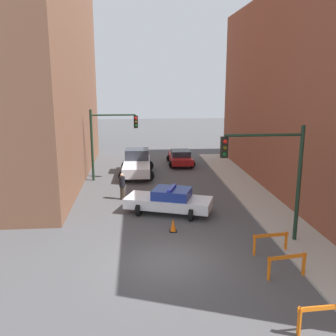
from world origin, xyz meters
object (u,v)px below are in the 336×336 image
(white_truck, at_px, (137,163))
(barrier_front, at_px, (323,314))
(barrier_back, at_px, (271,240))
(parked_car_near, at_px, (180,157))
(barrier_mid, at_px, (287,262))
(traffic_light_far, at_px, (107,135))
(traffic_cone, at_px, (173,225))
(pedestrian_crossing, at_px, (122,186))
(police_car, at_px, (169,200))
(traffic_light_near, at_px, (274,167))

(white_truck, relative_size, barrier_front, 3.41)
(barrier_back, bearing_deg, barrier_front, -93.53)
(parked_car_near, xyz_separation_m, barrier_mid, (1.63, -19.62, -0.06))
(traffic_light_far, bearing_deg, traffic_cone, -69.44)
(traffic_light_far, height_order, barrier_mid, traffic_light_far)
(pedestrian_crossing, xyz_separation_m, barrier_mid, (6.38, -10.10, -0.24))
(barrier_mid, bearing_deg, white_truck, 108.44)
(parked_car_near, distance_m, barrier_mid, 19.68)
(police_car, xyz_separation_m, barrier_front, (3.49, -10.55, -0.11))
(traffic_light_far, height_order, police_car, traffic_light_far)
(traffic_cone, bearing_deg, parked_car_near, 81.85)
(police_car, relative_size, traffic_cone, 7.70)
(parked_car_near, height_order, pedestrian_crossing, pedestrian_crossing)
(traffic_light_near, distance_m, white_truck, 14.73)
(white_truck, relative_size, barrier_mid, 3.44)
(traffic_light_far, xyz_separation_m, police_car, (3.86, -7.49, -2.67))
(traffic_light_near, bearing_deg, traffic_light_far, 124.24)
(barrier_front, bearing_deg, white_truck, 105.01)
(parked_car_near, xyz_separation_m, barrier_front, (1.41, -22.78, -0.06))
(barrier_mid, bearing_deg, police_car, 116.65)
(pedestrian_crossing, distance_m, barrier_front, 14.63)
(barrier_back, height_order, traffic_cone, barrier_back)
(parked_car_near, distance_m, pedestrian_crossing, 10.63)
(police_car, bearing_deg, barrier_front, -142.12)
(traffic_light_near, distance_m, traffic_cone, 5.56)
(traffic_cone, bearing_deg, traffic_light_near, -21.36)
(traffic_light_near, bearing_deg, barrier_front, -96.26)
(traffic_light_far, bearing_deg, police_car, -62.76)
(traffic_light_near, relative_size, police_car, 1.03)
(police_car, relative_size, barrier_front, 3.16)
(traffic_light_far, relative_size, parked_car_near, 1.20)
(traffic_light_far, distance_m, parked_car_near, 8.07)
(police_car, height_order, pedestrian_crossing, pedestrian_crossing)
(pedestrian_crossing, xyz_separation_m, barrier_front, (6.16, -13.27, -0.24))
(white_truck, distance_m, traffic_cone, 11.72)
(police_car, bearing_deg, parked_car_near, 9.94)
(barrier_front, bearing_deg, barrier_mid, 86.06)
(traffic_light_near, bearing_deg, pedestrian_crossing, 134.25)
(traffic_light_far, bearing_deg, barrier_front, -67.84)
(white_truck, distance_m, barrier_front, 20.17)
(parked_car_near, distance_m, barrier_front, 22.82)
(white_truck, bearing_deg, parked_car_near, 42.70)
(traffic_light_far, height_order, parked_car_near, traffic_light_far)
(parked_car_near, distance_m, traffic_cone, 15.04)
(traffic_light_far, relative_size, white_truck, 0.95)
(barrier_mid, bearing_deg, barrier_front, -93.94)
(police_car, relative_size, barrier_mid, 3.18)
(white_truck, relative_size, traffic_cone, 8.32)
(traffic_light_near, height_order, barrier_back, traffic_light_near)
(pedestrian_crossing, relative_size, traffic_cone, 2.53)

